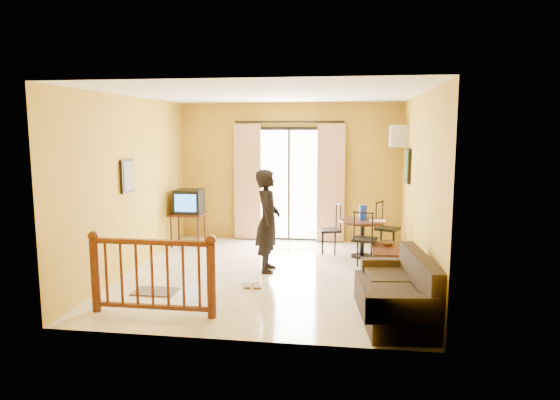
# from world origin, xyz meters

# --- Properties ---
(ground) EXTENTS (5.00, 5.00, 0.00)m
(ground) POSITION_xyz_m (0.00, 0.00, 0.00)
(ground) COLOR beige
(ground) RESTS_ON ground
(room_shell) EXTENTS (5.00, 5.00, 5.00)m
(room_shell) POSITION_xyz_m (0.00, 0.00, 1.70)
(room_shell) COLOR white
(room_shell) RESTS_ON ground
(balcony_door) EXTENTS (2.25, 0.14, 2.46)m
(balcony_door) POSITION_xyz_m (0.00, 2.43, 1.19)
(balcony_door) COLOR black
(balcony_door) RESTS_ON ground
(tv_table) EXTENTS (0.65, 0.54, 0.65)m
(tv_table) POSITION_xyz_m (-1.90, 1.70, 0.57)
(tv_table) COLOR black
(tv_table) RESTS_ON ground
(television) EXTENTS (0.53, 0.49, 0.47)m
(television) POSITION_xyz_m (-1.87, 1.70, 0.88)
(television) COLOR black
(television) RESTS_ON tv_table
(picture_left) EXTENTS (0.05, 0.42, 0.52)m
(picture_left) POSITION_xyz_m (-2.22, -0.20, 1.55)
(picture_left) COLOR black
(picture_left) RESTS_ON room_shell
(dining_table) EXTENTS (0.80, 0.80, 0.67)m
(dining_table) POSITION_xyz_m (1.47, 1.30, 0.53)
(dining_table) COLOR black
(dining_table) RESTS_ON ground
(water_jug) EXTENTS (0.14, 0.14, 0.26)m
(water_jug) POSITION_xyz_m (1.47, 1.34, 0.80)
(water_jug) COLOR #122AB1
(water_jug) RESTS_ON dining_table
(serving_tray) EXTENTS (0.28, 0.18, 0.02)m
(serving_tray) POSITION_xyz_m (1.72, 1.20, 0.68)
(serving_tray) COLOR white
(serving_tray) RESTS_ON dining_table
(dining_chairs) EXTENTS (1.58, 1.47, 0.95)m
(dining_chairs) POSITION_xyz_m (1.43, 1.27, 0.00)
(dining_chairs) COLOR black
(dining_chairs) RESTS_ON ground
(air_conditioner) EXTENTS (0.31, 0.60, 0.40)m
(air_conditioner) POSITION_xyz_m (2.09, 1.95, 2.15)
(air_conditioner) COLOR silver
(air_conditioner) RESTS_ON room_shell
(botanical_print) EXTENTS (0.05, 0.50, 0.60)m
(botanical_print) POSITION_xyz_m (2.22, 1.30, 1.65)
(botanical_print) COLOR black
(botanical_print) RESTS_ON room_shell
(coffee_table) EXTENTS (0.49, 0.89, 0.40)m
(coffee_table) POSITION_xyz_m (1.85, 0.39, 0.26)
(coffee_table) COLOR black
(coffee_table) RESTS_ON ground
(bowl) EXTENTS (0.23, 0.23, 0.07)m
(bowl) POSITION_xyz_m (1.85, 0.58, 0.43)
(bowl) COLOR brown
(bowl) RESTS_ON coffee_table
(sofa) EXTENTS (0.96, 1.76, 0.80)m
(sofa) POSITION_xyz_m (1.85, -1.63, 0.30)
(sofa) COLOR black
(sofa) RESTS_ON ground
(standing_person) EXTENTS (0.43, 0.62, 1.65)m
(standing_person) POSITION_xyz_m (-0.06, 0.19, 0.82)
(standing_person) COLOR black
(standing_person) RESTS_ON ground
(stair_balustrade) EXTENTS (1.63, 0.13, 1.04)m
(stair_balustrade) POSITION_xyz_m (-1.15, -1.90, 0.56)
(stair_balustrade) COLOR #471E0F
(stair_balustrade) RESTS_ON ground
(doormat) EXTENTS (0.60, 0.40, 0.02)m
(doormat) POSITION_xyz_m (-1.45, -1.09, 0.01)
(doormat) COLOR #5C534A
(doormat) RESTS_ON ground
(sandals) EXTENTS (0.31, 0.27, 0.03)m
(sandals) POSITION_xyz_m (-0.16, -0.66, 0.01)
(sandals) COLOR brown
(sandals) RESTS_ON ground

